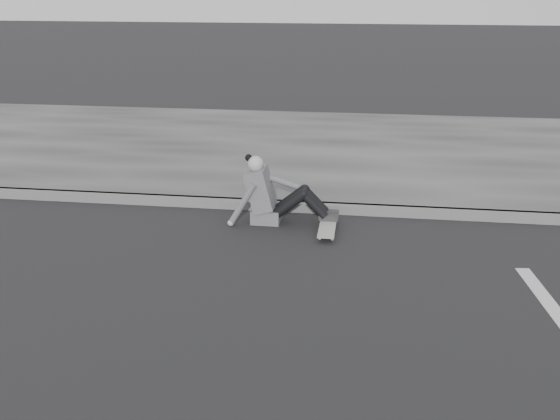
% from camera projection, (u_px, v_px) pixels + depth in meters
% --- Properties ---
extents(ground, '(80.00, 80.00, 0.00)m').
position_uv_depth(ground, '(233.00, 302.00, 6.00)').
color(ground, black).
rests_on(ground, ground).
extents(curb, '(24.00, 0.16, 0.12)m').
position_uv_depth(curb, '(272.00, 205.00, 8.38)').
color(curb, '#545454').
rests_on(curb, ground).
extents(sidewalk, '(24.00, 6.00, 0.12)m').
position_uv_depth(sidewalk, '(297.00, 149.00, 11.18)').
color(sidewalk, '#3C3C3C').
rests_on(sidewalk, ground).
extents(skateboard, '(0.20, 0.78, 0.09)m').
position_uv_depth(skateboard, '(328.00, 226.00, 7.64)').
color(skateboard, '#999994').
rests_on(skateboard, ground).
extents(seated_woman, '(1.38, 0.46, 0.88)m').
position_uv_depth(seated_woman, '(271.00, 195.00, 7.86)').
color(seated_woman, '#515153').
rests_on(seated_woman, ground).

